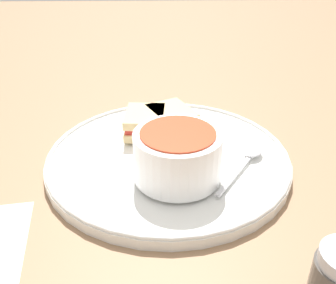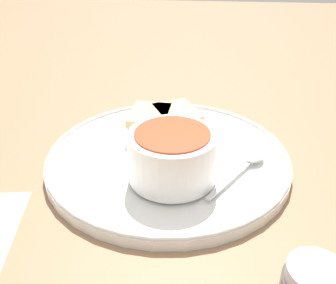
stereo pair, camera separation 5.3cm
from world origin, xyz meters
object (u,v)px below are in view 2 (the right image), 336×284
at_px(spoon, 250,160).
at_px(soup_bowl, 172,155).
at_px(sandwich_half_near, 177,119).
at_px(sandwich_half_far, 150,121).

bearing_deg(spoon, soup_bowl, 145.74).
distance_m(soup_bowl, spoon, 0.11).
relative_size(soup_bowl, spoon, 0.93).
xyz_separation_m(soup_bowl, spoon, (0.10, 0.04, -0.03)).
relative_size(spoon, sandwich_half_near, 1.31).
distance_m(sandwich_half_near, sandwich_half_far, 0.04).
bearing_deg(sandwich_half_near, spoon, -39.52).
bearing_deg(sandwich_half_far, spoon, -27.52).
bearing_deg(spoon, sandwich_half_near, 83.72).
height_order(soup_bowl, sandwich_half_near, soup_bowl).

